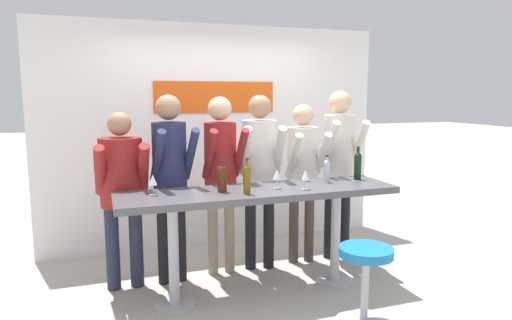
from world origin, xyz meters
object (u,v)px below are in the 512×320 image
person_far_left (122,182)px  person_right (339,155)px  person_center_left (221,164)px  wine_glass_0 (277,175)px  person_left (170,166)px  tasting_table (259,205)px  wine_bottle_3 (358,165)px  wine_glass_1 (305,176)px  wine_bottle_0 (222,177)px  wine_glass_2 (153,181)px  wine_bottle_2 (247,178)px  person_center (260,162)px  wine_bottle_1 (327,170)px  bar_stool (365,273)px  person_center_right (303,165)px

person_far_left → person_right: person_right is taller
person_center_left → wine_glass_0: person_center_left is taller
person_left → person_right: size_ratio=0.98×
tasting_table → person_center_left: bearing=109.2°
wine_bottle_3 → wine_glass_1: (-0.70, -0.27, -0.02)m
wine_bottle_0 → wine_glass_2: size_ratio=1.56×
person_left → wine_bottle_2: 0.86m
wine_bottle_0 → person_center: bearing=46.4°
wine_bottle_1 → wine_glass_1: (-0.34, -0.24, 0.01)m
tasting_table → wine_bottle_3: bearing=6.7°
person_center_left → wine_bottle_0: size_ratio=6.47×
bar_stool → person_left: size_ratio=0.35×
person_left → wine_glass_0: bearing=-38.9°
wine_bottle_2 → wine_bottle_3: wine_bottle_3 is taller
person_right → wine_bottle_2: (-1.29, -0.74, -0.05)m
wine_glass_0 → person_right: bearing=32.3°
person_center_left → wine_bottle_2: bearing=-88.5°
tasting_table → wine_bottle_2: size_ratio=8.17×
person_center → person_center_right: size_ratio=1.06×
bar_stool → wine_bottle_1: size_ratio=2.44×
person_center_left → wine_glass_0: size_ratio=10.11×
wine_bottle_3 → wine_glass_2: bearing=-178.2°
wine_bottle_1 → wine_bottle_2: bearing=-164.7°
tasting_table → wine_bottle_0: wine_bottle_0 is taller
person_center_right → wine_bottle_0: 1.21m
person_center_left → wine_bottle_2: person_center_left is taller
person_center_right → wine_bottle_2: size_ratio=5.58×
person_left → person_center: size_ratio=1.00×
tasting_table → person_right: size_ratio=1.35×
person_left → wine_glass_1: person_left is taller
wine_glass_0 → wine_glass_1: size_ratio=1.00×
person_right → wine_glass_1: size_ratio=10.43×
person_center_left → wine_bottle_3: 1.35m
person_center_right → wine_bottle_0: person_center_right is taller
bar_stool → wine_glass_0: size_ratio=3.59×
wine_glass_2 → wine_bottle_0: bearing=-6.7°
person_left → wine_glass_2: 0.51m
person_right → wine_bottle_1: size_ratio=7.08×
wine_bottle_3 → person_left: bearing=167.5°
bar_stool → person_center_right: size_ratio=0.37×
tasting_table → wine_bottle_1: 0.77m
wine_glass_1 → wine_bottle_3: bearing=21.4°
wine_glass_0 → wine_bottle_1: bearing=11.6°
person_center → wine_bottle_3: (0.87, -0.45, -0.00)m
person_far_left → wine_bottle_2: size_ratio=5.41×
tasting_table → wine_glass_0: bearing=-7.2°
wine_glass_1 → wine_bottle_1: bearing=35.4°
bar_stool → person_far_left: 2.27m
person_center → wine_glass_0: 0.60m
person_right → wine_glass_2: size_ratio=10.43×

